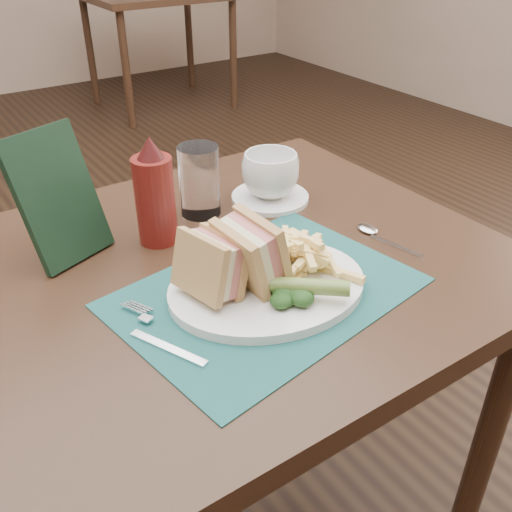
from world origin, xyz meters
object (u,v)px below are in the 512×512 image
(coffee_cup, at_px, (270,175))
(table_main, at_px, (229,419))
(drinking_glass, at_px, (199,181))
(ketchup_bottle, at_px, (154,191))
(check_presenter, at_px, (58,197))
(plate, at_px, (267,286))
(saucer, at_px, (270,198))
(sandwich_half_b, at_px, (240,256))
(sandwich_half_a, at_px, (200,270))
(placemat, at_px, (266,292))
(table_bg_right, at_px, (161,51))

(coffee_cup, bearing_deg, table_main, -144.58)
(table_main, distance_m, drinking_glass, 0.47)
(table_main, relative_size, ketchup_bottle, 4.84)
(ketchup_bottle, bearing_deg, check_presenter, 163.51)
(plate, xyz_separation_m, saucer, (0.18, 0.25, -0.00))
(table_main, distance_m, sandwich_half_b, 0.46)
(sandwich_half_a, bearing_deg, plate, -23.52)
(placemat, xyz_separation_m, drinking_glass, (0.05, 0.28, 0.06))
(table_bg_right, bearing_deg, check_presenter, -117.99)
(plate, relative_size, sandwich_half_b, 2.84)
(table_main, height_order, saucer, saucer)
(table_main, bearing_deg, placemat, -87.74)
(sandwich_half_b, height_order, check_presenter, check_presenter)
(plate, bearing_deg, saucer, 63.66)
(sandwich_half_a, distance_m, drinking_glass, 0.30)
(check_presenter, bearing_deg, table_bg_right, 40.75)
(sandwich_half_b, bearing_deg, ketchup_bottle, 94.68)
(drinking_glass, relative_size, check_presenter, 0.61)
(table_main, height_order, sandwich_half_a, sandwich_half_a)
(plate, bearing_deg, check_presenter, 137.34)
(table_bg_right, relative_size, placemat, 2.10)
(coffee_cup, bearing_deg, sandwich_half_b, -132.98)
(table_main, xyz_separation_m, plate, (0.01, -0.12, 0.38))
(table_main, relative_size, saucer, 6.00)
(coffee_cup, height_order, drinking_glass, drinking_glass)
(sandwich_half_a, relative_size, saucer, 0.63)
(table_bg_right, distance_m, sandwich_half_a, 3.49)
(drinking_glass, bearing_deg, placemat, -99.49)
(placemat, relative_size, coffee_cup, 3.92)
(sandwich_half_a, height_order, drinking_glass, drinking_glass)
(plate, distance_m, ketchup_bottle, 0.25)
(placemat, height_order, saucer, saucer)
(table_main, xyz_separation_m, ketchup_bottle, (-0.06, 0.11, 0.47))
(check_presenter, bearing_deg, table_main, -59.08)
(placemat, distance_m, sandwich_half_a, 0.12)
(saucer, bearing_deg, coffee_cup, 0.00)
(drinking_glass, relative_size, ketchup_bottle, 0.70)
(sandwich_half_a, bearing_deg, table_bg_right, 52.52)
(placemat, distance_m, sandwich_half_b, 0.08)
(placemat, xyz_separation_m, check_presenter, (-0.21, 0.27, 0.10))
(placemat, height_order, check_presenter, check_presenter)
(placemat, height_order, sandwich_half_a, sandwich_half_a)
(sandwich_half_a, bearing_deg, placemat, -24.70)
(table_main, relative_size, plate, 3.00)
(sandwich_half_a, height_order, ketchup_bottle, ketchup_bottle)
(plate, relative_size, ketchup_bottle, 1.61)
(sandwich_half_a, bearing_deg, saucer, 26.19)
(table_bg_right, height_order, sandwich_half_b, sandwich_half_b)
(table_main, bearing_deg, ketchup_bottle, 117.12)
(plate, relative_size, sandwich_half_a, 3.17)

